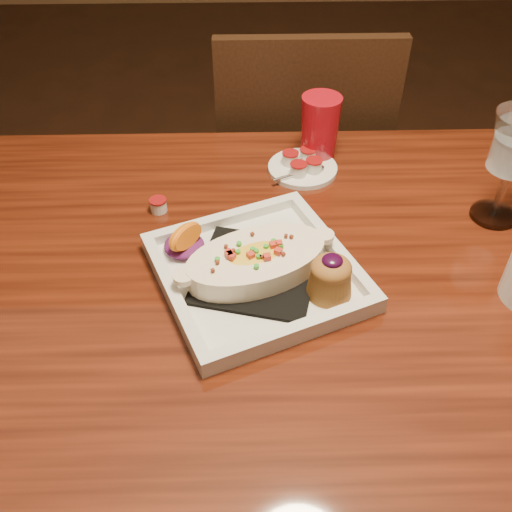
{
  "coord_description": "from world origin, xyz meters",
  "views": [
    {
      "loc": [
        -0.14,
        -0.62,
        1.37
      ],
      "look_at": [
        -0.12,
        0.04,
        0.77
      ],
      "focal_mm": 40.0,
      "sensor_mm": 36.0,
      "label": 1
    }
  ],
  "objects_px": {
    "saucer": "(302,166)",
    "plate": "(262,267)",
    "table": "(331,321)",
    "chair_far": "(297,178)",
    "red_tumbler": "(320,128)"
  },
  "relations": [
    {
      "from": "table",
      "to": "plate",
      "type": "xyz_separation_m",
      "value": [
        -0.12,
        0.0,
        0.12
      ]
    },
    {
      "from": "saucer",
      "to": "chair_far",
      "type": "bearing_deg",
      "value": 85.11
    },
    {
      "from": "chair_far",
      "to": "table",
      "type": "bearing_deg",
      "value": 90.0
    },
    {
      "from": "table",
      "to": "chair_far",
      "type": "relative_size",
      "value": 1.61
    },
    {
      "from": "chair_far",
      "to": "saucer",
      "type": "xyz_separation_m",
      "value": [
        -0.03,
        -0.33,
        0.25
      ]
    },
    {
      "from": "red_tumbler",
      "to": "plate",
      "type": "bearing_deg",
      "value": -109.52
    },
    {
      "from": "plate",
      "to": "red_tumbler",
      "type": "xyz_separation_m",
      "value": [
        0.12,
        0.35,
        0.04
      ]
    },
    {
      "from": "table",
      "to": "red_tumbler",
      "type": "xyz_separation_m",
      "value": [
        0.01,
        0.35,
        0.16
      ]
    },
    {
      "from": "saucer",
      "to": "red_tumbler",
      "type": "relative_size",
      "value": 1.04
    },
    {
      "from": "chair_far",
      "to": "red_tumbler",
      "type": "xyz_separation_m",
      "value": [
        0.01,
        -0.28,
        0.31
      ]
    },
    {
      "from": "table",
      "to": "chair_far",
      "type": "xyz_separation_m",
      "value": [
        -0.0,
        0.63,
        -0.15
      ]
    },
    {
      "from": "table",
      "to": "plate",
      "type": "height_order",
      "value": "plate"
    },
    {
      "from": "saucer",
      "to": "plate",
      "type": "bearing_deg",
      "value": -106.48
    },
    {
      "from": "chair_far",
      "to": "red_tumbler",
      "type": "bearing_deg",
      "value": 91.53
    },
    {
      "from": "plate",
      "to": "red_tumbler",
      "type": "distance_m",
      "value": 0.37
    }
  ]
}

